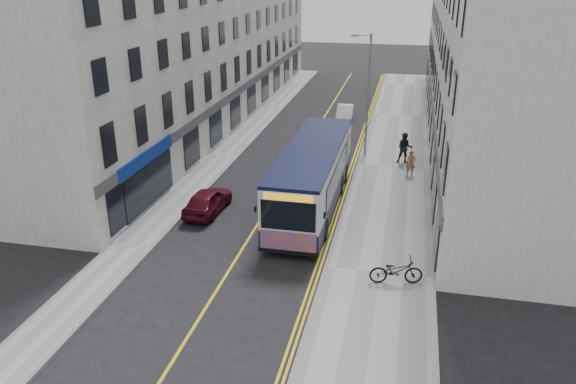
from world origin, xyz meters
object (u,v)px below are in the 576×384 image
at_px(bicycle, 396,271).
at_px(car_white, 345,113).
at_px(car_maroon, 208,200).
at_px(city_bus, 312,175).
at_px(pedestrian_far, 405,148).
at_px(pedestrian_near, 411,163).
at_px(streetlamp, 367,92).

xyz_separation_m(bicycle, car_white, (-5.11, 24.92, -0.07)).
height_order(car_white, car_maroon, car_maroon).
height_order(city_bus, car_maroon, city_bus).
bearing_deg(car_maroon, bicycle, 155.25).
xyz_separation_m(car_white, car_maroon, (-4.71, -19.73, 0.04)).
height_order(city_bus, pedestrian_far, city_bus).
height_order(bicycle, pedestrian_near, pedestrian_near).
height_order(bicycle, car_maroon, car_maroon).
bearing_deg(car_white, bicycle, -81.60).
relative_size(bicycle, pedestrian_far, 1.07).
bearing_deg(streetlamp, city_bus, -101.83).
relative_size(bicycle, pedestrian_near, 1.34).
bearing_deg(car_maroon, pedestrian_far, -132.10).
bearing_deg(city_bus, streetlamp, 78.17).
xyz_separation_m(pedestrian_far, car_white, (-5.04, 10.07, -0.51)).
xyz_separation_m(streetlamp, bicycle, (2.74, -15.93, -3.70)).
distance_m(bicycle, pedestrian_far, 14.86).
bearing_deg(bicycle, pedestrian_near, -13.29).
height_order(streetlamp, car_white, streetlamp).
bearing_deg(pedestrian_near, car_white, 107.99).
bearing_deg(city_bus, car_maroon, -162.29).
bearing_deg(pedestrian_far, city_bus, -122.93).
bearing_deg(pedestrian_far, car_white, 113.38).
height_order(streetlamp, pedestrian_far, streetlamp).
distance_m(streetlamp, bicycle, 16.58).
distance_m(bicycle, car_white, 25.44).
relative_size(city_bus, pedestrian_far, 5.87).
bearing_deg(pedestrian_far, streetlamp, 154.97).
xyz_separation_m(pedestrian_near, car_white, (-5.46, 12.35, -0.31)).
xyz_separation_m(bicycle, pedestrian_far, (-0.07, 14.86, 0.43)).
height_order(pedestrian_far, car_white, pedestrian_far).
distance_m(streetlamp, city_bus, 9.61).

